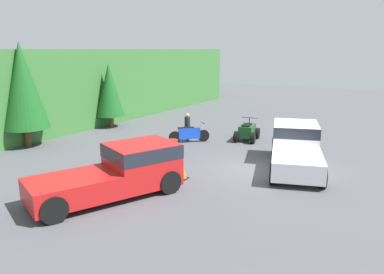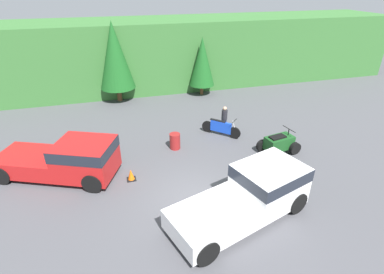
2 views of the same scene
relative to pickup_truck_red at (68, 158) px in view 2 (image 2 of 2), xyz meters
name	(u,v)px [view 2 (image 2 of 2)]	position (x,y,z in m)	size (l,w,h in m)	color
ground_plane	(197,201)	(5.24, -3.30, -0.99)	(80.00, 80.00, 0.00)	#4C4C51
hillside_backdrop	(143,54)	(5.24, 12.70, 1.70)	(44.00, 6.00, 5.38)	#387033
tree_left	(115,56)	(2.84, 9.47, 2.42)	(2.55, 2.55, 5.79)	brown
tree_mid_left	(202,62)	(9.28, 9.15, 1.63)	(1.96, 1.96, 4.45)	brown
pickup_truck_red	(68,158)	(0.00, 0.00, 0.00)	(5.89, 4.11, 1.86)	red
pickup_truck_second	(252,193)	(7.05, -4.57, 0.00)	(5.97, 3.73, 1.86)	white
dirt_bike	(221,128)	(8.27, 2.04, -0.50)	(1.83, 1.78, 1.14)	black
quad_atv	(279,144)	(10.53, -0.67, -0.47)	(2.23, 1.57, 1.30)	black
rider_person	(224,118)	(8.59, 2.37, -0.08)	(0.47, 0.47, 1.67)	navy
traffic_cone	(131,175)	(2.71, -1.04, -0.73)	(0.42, 0.42, 0.55)	black
steel_barrel	(175,141)	(5.31, 1.25, -0.55)	(0.58, 0.58, 0.88)	maroon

